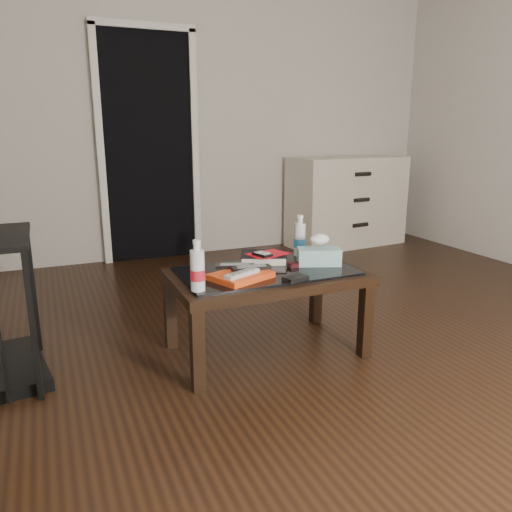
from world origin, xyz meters
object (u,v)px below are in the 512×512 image
at_px(coffee_table, 266,282).
at_px(water_bottle_right, 300,235).
at_px(dresser, 347,201).
at_px(tissue_box, 319,256).
at_px(textbook, 264,257).
at_px(water_bottle_left, 197,266).

height_order(coffee_table, water_bottle_right, water_bottle_right).
height_order(dresser, water_bottle_right, dresser).
distance_m(coffee_table, water_bottle_right, 0.42).
relative_size(coffee_table, dresser, 0.81).
height_order(water_bottle_right, tissue_box, water_bottle_right).
distance_m(dresser, water_bottle_right, 2.37).
relative_size(coffee_table, tissue_box, 4.35).
bearing_deg(water_bottle_right, textbook, -170.10).
bearing_deg(dresser, textbook, -138.94).
bearing_deg(textbook, dresser, 69.43).
relative_size(dresser, textbook, 4.97).
relative_size(textbook, water_bottle_left, 1.05).
relative_size(textbook, tissue_box, 1.09).
relative_size(coffee_table, textbook, 4.00).
xyz_separation_m(textbook, tissue_box, (0.25, -0.18, 0.02)).
bearing_deg(water_bottle_right, water_bottle_left, -151.74).
bearing_deg(water_bottle_right, coffee_table, -145.54).
xyz_separation_m(coffee_table, water_bottle_left, (-0.43, -0.18, 0.18)).
height_order(coffee_table, tissue_box, tissue_box).
height_order(coffee_table, textbook, textbook).
xyz_separation_m(textbook, water_bottle_left, (-0.49, -0.35, 0.10)).
height_order(dresser, textbook, dresser).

